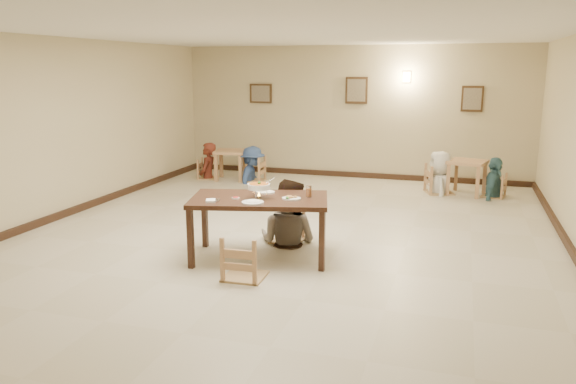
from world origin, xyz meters
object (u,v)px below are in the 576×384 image
(bg_table_right, at_px, (467,167))
(bg_diner_a, at_px, (207,143))
(chair_near, at_px, (244,237))
(bg_chair_lr, at_px, (252,158))
(bg_table_left, at_px, (230,156))
(bg_chair_rl, at_px, (440,167))
(curry_warmer, at_px, (259,186))
(bg_diner_d, at_px, (496,157))
(main_diner, at_px, (288,179))
(bg_diner_c, at_px, (441,151))
(chair_far, at_px, (287,211))
(bg_diner_b, at_px, (252,146))
(bg_chair_ll, at_px, (208,160))
(bg_chair_rr, at_px, (495,175))
(drink_glass, at_px, (309,192))
(main_table, at_px, (259,204))

(bg_table_right, distance_m, bg_diner_a, 5.68)
(chair_near, distance_m, bg_chair_lr, 5.96)
(chair_near, xyz_separation_m, bg_table_left, (-2.57, 5.64, 0.03))
(bg_chair_lr, distance_m, bg_chair_rl, 4.07)
(curry_warmer, bearing_deg, bg_diner_d, 57.02)
(main_diner, relative_size, bg_diner_c, 1.09)
(chair_far, xyz_separation_m, bg_diner_b, (-2.09, 4.06, 0.33))
(bg_table_left, xyz_separation_m, bg_diner_c, (4.61, -0.06, 0.32))
(main_diner, xyz_separation_m, curry_warmer, (-0.14, -0.81, 0.05))
(bg_chair_rl, bearing_deg, main_diner, 135.05)
(main_diner, distance_m, bg_table_right, 4.82)
(bg_chair_ll, distance_m, bg_diner_b, 1.14)
(bg_chair_rl, relative_size, bg_diner_b, 0.69)
(bg_chair_rr, bearing_deg, bg_table_left, -76.43)
(bg_table_right, distance_m, bg_diner_d, 0.57)
(drink_glass, relative_size, bg_table_left, 0.19)
(chair_far, distance_m, bg_table_right, 4.77)
(bg_chair_rl, bearing_deg, bg_table_right, -106.77)
(chair_far, xyz_separation_m, bg_chair_lr, (-2.09, 4.06, 0.07))
(main_diner, bearing_deg, bg_diner_d, -116.06)
(bg_diner_c, bearing_deg, bg_diner_a, -100.83)
(bg_diner_d, bearing_deg, bg_chair_rl, 99.87)
(chair_far, height_order, bg_diner_a, bg_diner_a)
(curry_warmer, distance_m, bg_diner_a, 5.76)
(chair_far, distance_m, bg_diner_a, 5.14)
(chair_near, height_order, main_diner, main_diner)
(chair_near, bearing_deg, bg_diner_a, -63.04)
(drink_glass, xyz_separation_m, bg_diner_d, (2.54, 4.56, -0.11))
(main_table, height_order, bg_table_left, main_table)
(curry_warmer, height_order, drink_glass, curry_warmer)
(bg_table_right, bearing_deg, bg_diner_b, -179.95)
(bg_table_left, xyz_separation_m, bg_chair_lr, (0.54, -0.04, -0.01))
(bg_table_right, bearing_deg, main_table, -118.35)
(bg_diner_c, xyz_separation_m, bg_diner_d, (1.04, -0.06, -0.07))
(chair_far, xyz_separation_m, bg_chair_ll, (-3.17, 4.03, -0.02))
(bg_chair_lr, relative_size, bg_chair_rl, 0.97)
(main_table, distance_m, drink_glass, 0.67)
(bg_diner_d, bearing_deg, main_table, 159.68)
(bg_chair_rl, distance_m, bg_diner_b, 4.08)
(bg_diner_c, bearing_deg, chair_near, -31.01)
(drink_glass, xyz_separation_m, bg_table_right, (2.02, 4.64, -0.34))
(drink_glass, height_order, bg_chair_ll, drink_glass)
(bg_chair_rl, height_order, bg_diner_c, bg_diner_c)
(main_table, xyz_separation_m, main_diner, (0.15, 0.77, 0.19))
(chair_near, height_order, bg_diner_d, bg_diner_d)
(bg_chair_lr, bearing_deg, bg_table_left, -95.28)
(chair_far, bearing_deg, bg_table_right, 63.81)
(main_table, xyz_separation_m, bg_chair_rl, (2.11, 4.85, -0.20))
(bg_diner_b, bearing_deg, main_diner, -155.77)
(curry_warmer, distance_m, bg_chair_rl, 5.35)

